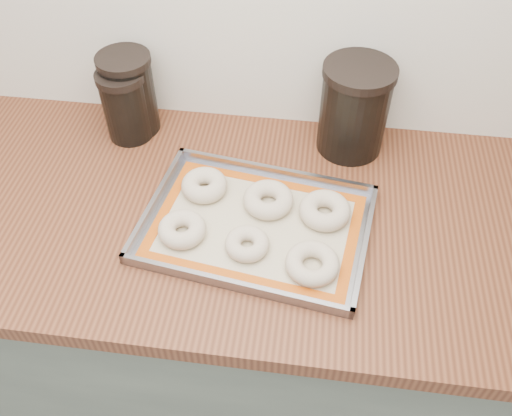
# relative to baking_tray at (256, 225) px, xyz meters

# --- Properties ---
(cabinet) EXTENTS (3.00, 0.65, 0.86)m
(cabinet) POSITION_rel_baking_tray_xyz_m (-0.09, 0.04, -0.48)
(cabinet) COLOR slate
(cabinet) RESTS_ON floor
(countertop) EXTENTS (3.06, 0.68, 0.04)m
(countertop) POSITION_rel_baking_tray_xyz_m (-0.09, 0.04, -0.03)
(countertop) COLOR brown
(countertop) RESTS_ON cabinet
(baking_tray) EXTENTS (0.50, 0.39, 0.03)m
(baking_tray) POSITION_rel_baking_tray_xyz_m (0.00, 0.00, 0.00)
(baking_tray) COLOR gray
(baking_tray) RESTS_ON countertop
(baking_mat) EXTENTS (0.46, 0.35, 0.00)m
(baking_mat) POSITION_rel_baking_tray_xyz_m (0.00, 0.00, -0.00)
(baking_mat) COLOR #C6B793
(baking_mat) RESTS_ON baking_tray
(bagel_front_left) EXTENTS (0.11, 0.11, 0.04)m
(bagel_front_left) POSITION_rel_baking_tray_xyz_m (-0.15, -0.04, 0.02)
(bagel_front_left) COLOR beige
(bagel_front_left) RESTS_ON baking_mat
(bagel_front_mid) EXTENTS (0.12, 0.12, 0.03)m
(bagel_front_mid) POSITION_rel_baking_tray_xyz_m (-0.01, -0.06, 0.01)
(bagel_front_mid) COLOR beige
(bagel_front_mid) RESTS_ON baking_mat
(bagel_front_right) EXTENTS (0.11, 0.11, 0.03)m
(bagel_front_right) POSITION_rel_baking_tray_xyz_m (0.12, -0.09, 0.01)
(bagel_front_right) COLOR beige
(bagel_front_right) RESTS_ON baking_mat
(bagel_back_left) EXTENTS (0.10, 0.10, 0.04)m
(bagel_back_left) POSITION_rel_baking_tray_xyz_m (-0.13, 0.09, 0.02)
(bagel_back_left) COLOR beige
(bagel_back_left) RESTS_ON baking_mat
(bagel_back_mid) EXTENTS (0.12, 0.12, 0.04)m
(bagel_back_mid) POSITION_rel_baking_tray_xyz_m (0.02, 0.06, 0.02)
(bagel_back_mid) COLOR beige
(bagel_back_mid) RESTS_ON baking_mat
(bagel_back_right) EXTENTS (0.13, 0.13, 0.04)m
(bagel_back_right) POSITION_rel_baking_tray_xyz_m (0.14, 0.05, 0.02)
(bagel_back_right) COLOR beige
(bagel_back_right) RESTS_ON baking_mat
(canister_left) EXTENTS (0.13, 0.13, 0.20)m
(canister_left) POSITION_rel_baking_tray_xyz_m (-0.34, 0.29, 0.09)
(canister_left) COLOR black
(canister_left) RESTS_ON countertop
(canister_mid) EXTENTS (0.11, 0.11, 0.17)m
(canister_mid) POSITION_rel_baking_tray_xyz_m (-0.34, 0.26, 0.08)
(canister_mid) COLOR black
(canister_mid) RESTS_ON countertop
(canister_right) EXTENTS (0.16, 0.16, 0.22)m
(canister_right) POSITION_rel_baking_tray_xyz_m (0.19, 0.29, 0.10)
(canister_right) COLOR black
(canister_right) RESTS_ON countertop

